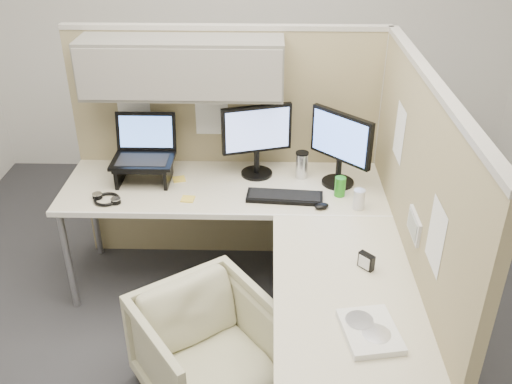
{
  "coord_description": "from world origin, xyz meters",
  "views": [
    {
      "loc": [
        0.17,
        -2.55,
        2.43
      ],
      "look_at": [
        0.1,
        0.25,
        0.85
      ],
      "focal_mm": 40.0,
      "sensor_mm": 36.0,
      "label": 1
    }
  ],
  "objects_px": {
    "office_chair": "(207,345)",
    "monitor_left": "(257,135)",
    "desk": "(260,228)",
    "keyboard": "(285,197)"
  },
  "relations": [
    {
      "from": "desk",
      "to": "office_chair",
      "type": "height_order",
      "value": "desk"
    },
    {
      "from": "desk",
      "to": "keyboard",
      "type": "distance_m",
      "value": 0.3
    },
    {
      "from": "office_chair",
      "to": "keyboard",
      "type": "height_order",
      "value": "keyboard"
    },
    {
      "from": "office_chair",
      "to": "keyboard",
      "type": "bearing_deg",
      "value": 27.63
    },
    {
      "from": "office_chair",
      "to": "monitor_left",
      "type": "xyz_separation_m",
      "value": [
        0.22,
        1.1,
        0.68
      ]
    },
    {
      "from": "office_chair",
      "to": "keyboard",
      "type": "relative_size",
      "value": 1.44
    },
    {
      "from": "office_chair",
      "to": "keyboard",
      "type": "distance_m",
      "value": 0.98
    },
    {
      "from": "desk",
      "to": "monitor_left",
      "type": "distance_m",
      "value": 0.65
    },
    {
      "from": "monitor_left",
      "to": "keyboard",
      "type": "height_order",
      "value": "monitor_left"
    },
    {
      "from": "desk",
      "to": "office_chair",
      "type": "bearing_deg",
      "value": -115.53
    }
  ]
}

